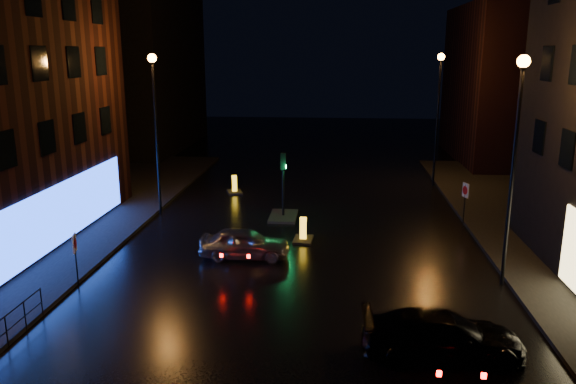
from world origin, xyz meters
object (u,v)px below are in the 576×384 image
(silver_hatchback, at_px, (245,243))
(bollard_near, at_px, (303,236))
(road_sign_right, at_px, (465,194))
(road_sign_left, at_px, (75,248))
(traffic_signal, at_px, (283,208))
(bollard_far, at_px, (235,189))
(dark_sedan, at_px, (443,336))

(silver_hatchback, bearing_deg, bollard_near, -45.65)
(road_sign_right, bearing_deg, silver_hatchback, 10.12)
(bollard_near, distance_m, road_sign_left, 10.02)
(traffic_signal, relative_size, bollard_far, 2.38)
(road_sign_left, bearing_deg, bollard_far, 63.73)
(silver_hatchback, bearing_deg, traffic_signal, -11.15)
(silver_hatchback, relative_size, bollard_far, 2.59)
(dark_sedan, relative_size, road_sign_left, 2.25)
(traffic_signal, distance_m, dark_sedan, 14.64)
(traffic_signal, bearing_deg, silver_hatchback, -99.81)
(dark_sedan, bearing_deg, bollard_near, 22.80)
(dark_sedan, relative_size, road_sign_right, 2.08)
(traffic_signal, bearing_deg, bollard_near, -70.83)
(traffic_signal, relative_size, road_sign_left, 1.70)
(road_sign_left, bearing_deg, dark_sedan, -30.87)
(traffic_signal, distance_m, bollard_far, 6.11)
(bollard_far, height_order, road_sign_right, road_sign_right)
(dark_sedan, bearing_deg, silver_hatchback, 40.76)
(bollard_far, bearing_deg, dark_sedan, -81.41)
(road_sign_left, distance_m, road_sign_right, 18.14)
(road_sign_right, bearing_deg, road_sign_left, 11.72)
(dark_sedan, bearing_deg, road_sign_left, 70.78)
(bollard_near, bearing_deg, road_sign_left, -139.92)
(dark_sedan, height_order, bollard_far, dark_sedan)
(silver_hatchback, bearing_deg, bollard_far, 11.24)
(dark_sedan, xyz_separation_m, road_sign_right, (3.25, 12.73, 0.99))
(traffic_signal, xyz_separation_m, road_sign_left, (-6.70, -9.61, 1.02))
(bollard_near, bearing_deg, silver_hatchback, -130.90)
(traffic_signal, height_order, road_sign_left, traffic_signal)
(traffic_signal, bearing_deg, road_sign_left, -124.87)
(bollard_far, xyz_separation_m, road_sign_left, (-3.19, -14.60, 1.28))
(bollard_near, relative_size, road_sign_right, 0.60)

